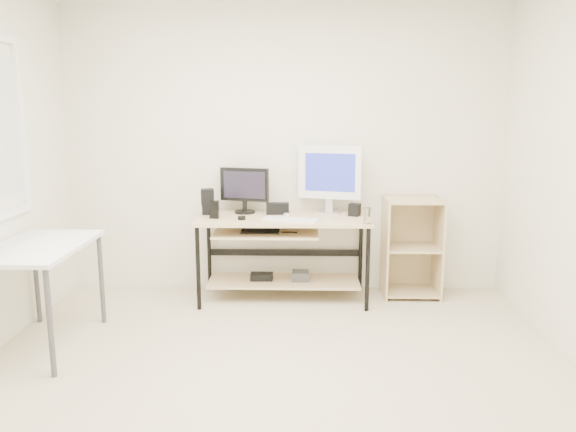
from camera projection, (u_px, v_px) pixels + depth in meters
The scene contains 16 objects.
room at pixel (250, 174), 3.21m from camera, with size 4.01×4.01×2.62m.
desk at pixel (281, 240), 4.94m from camera, with size 1.50×0.65×0.75m.
side_table at pixel (39, 256), 3.92m from camera, with size 0.60×1.00×0.75m.
shelf_unit at pixel (411, 246), 5.09m from camera, with size 0.50×0.40×0.90m.
black_monitor at pixel (245, 187), 5.03m from camera, with size 0.44×0.19×0.41m.
white_imac at pixel (330, 174), 5.02m from camera, with size 0.56×0.20×0.61m.
keyboard at pixel (291, 219), 4.75m from camera, with size 0.47×0.13×0.02m, color white.
mouse at pixel (287, 215), 4.86m from camera, with size 0.07×0.12×0.04m, color #A8A8AD.
center_speaker at pixel (278, 209), 5.01m from camera, with size 0.20×0.09×0.10m, color black.
speaker_left at pixel (208, 201), 5.00m from camera, with size 0.13×0.13×0.23m.
speaker_right at pixel (355, 210), 4.93m from camera, with size 0.09×0.09×0.11m, color black.
audio_controller at pixel (214, 209), 4.82m from camera, with size 0.08×0.05×0.16m, color black.
volume_puck at pixel (242, 218), 4.77m from camera, with size 0.07×0.07×0.03m, color black.
smartphone at pixel (309, 220), 4.76m from camera, with size 0.06×0.11×0.01m, color black.
coaster at pixel (367, 223), 4.61m from camera, with size 0.08×0.08×0.01m, color olive.
drinking_glass at pixel (368, 215), 4.60m from camera, with size 0.06×0.06×0.13m, color white.
Camera 1 is at (0.16, -3.15, 1.70)m, focal length 35.00 mm.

